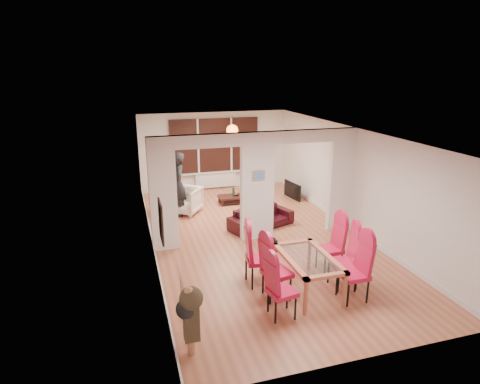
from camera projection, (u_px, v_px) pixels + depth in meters
name	position (u px, v px, depth m)	size (l,w,h in m)	color
floor	(257.00, 238.00, 9.83)	(5.00, 9.00, 0.01)	#B66749
room_walls	(257.00, 187.00, 9.45)	(5.00, 9.00, 2.60)	silver
divider_wall	(257.00, 187.00, 9.45)	(5.00, 0.18, 2.60)	white
bay_window_blinds	(215.00, 145.00, 13.46)	(3.00, 0.08, 1.80)	black
radiator	(216.00, 180.00, 13.77)	(1.40, 0.08, 0.50)	white
pendant_light	(232.00, 130.00, 12.30)	(0.36, 0.36, 0.36)	orange
stair_newel	(185.00, 302.00, 6.13)	(0.40, 1.20, 1.10)	tan
wall_poster	(161.00, 221.00, 6.49)	(0.04, 0.52, 0.67)	gray
pillar_photo	(259.00, 176.00, 9.27)	(0.30, 0.03, 0.25)	#4C8CD8
dining_table	(307.00, 274.00, 7.39)	(0.84, 1.49, 0.70)	#B06041
dining_chair_la	(282.00, 287.00, 6.58)	(0.43, 0.43, 1.07)	#BA133B
dining_chair_lb	(277.00, 268.00, 7.11)	(0.46, 0.46, 1.15)	#BA133B
dining_chair_lc	(259.00, 255.00, 7.58)	(0.47, 0.47, 1.18)	#BA133B
dining_chair_ra	(354.00, 270.00, 7.05)	(0.47, 0.47, 1.16)	#BA133B
dining_chair_rb	(344.00, 259.00, 7.47)	(0.46, 0.46, 1.15)	#BA133B
dining_chair_rc	(330.00, 245.00, 8.07)	(0.45, 0.45, 1.12)	#BA133B
sofa	(261.00, 218.00, 10.43)	(1.74, 0.68, 0.51)	black
armchair	(185.00, 200.00, 11.42)	(0.80, 0.82, 0.75)	beige
person	(178.00, 185.00, 11.09)	(0.43, 0.65, 1.79)	black
television	(290.00, 191.00, 12.70)	(0.12, 0.91, 0.52)	black
coffee_table	(236.00, 199.00, 12.34)	(1.05, 0.52, 0.24)	#331511
bottle	(233.00, 192.00, 12.17)	(0.07, 0.07, 0.29)	#143F19
bowl	(236.00, 195.00, 12.30)	(0.22, 0.22, 0.05)	#331511
shoes	(272.00, 242.00, 9.44)	(0.25, 0.27, 0.10)	black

